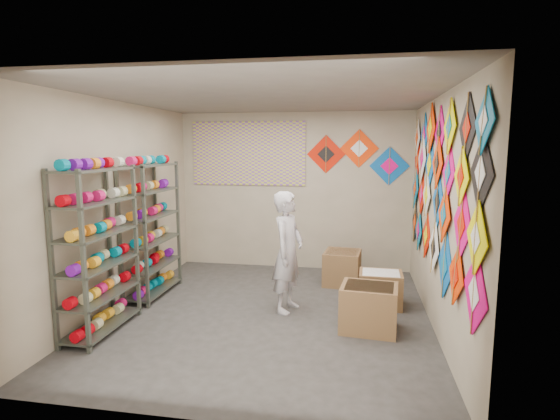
% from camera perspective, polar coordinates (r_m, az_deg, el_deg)
% --- Properties ---
extents(ground, '(4.50, 4.50, 0.00)m').
position_cam_1_polar(ground, '(5.73, -1.55, -13.39)').
color(ground, '#302D2A').
extents(room_walls, '(4.50, 4.50, 4.50)m').
position_cam_1_polar(room_walls, '(5.35, -1.61, 3.23)').
color(room_walls, tan).
rests_on(room_walls, ground).
extents(shelf_rack_front, '(0.40, 1.10, 1.90)m').
position_cam_1_polar(shelf_rack_front, '(5.34, -22.67, -4.96)').
color(shelf_rack_front, '#4C5147').
rests_on(shelf_rack_front, ground).
extents(shelf_rack_back, '(0.40, 1.10, 1.90)m').
position_cam_1_polar(shelf_rack_back, '(6.45, -16.46, -2.48)').
color(shelf_rack_back, '#4C5147').
rests_on(shelf_rack_back, ground).
extents(string_spools, '(0.12, 2.36, 0.12)m').
position_cam_1_polar(string_spools, '(5.87, -19.31, -2.70)').
color(string_spools, '#DF1361').
rests_on(string_spools, ground).
extents(kite_wall_display, '(0.05, 4.22, 2.11)m').
position_cam_1_polar(kite_wall_display, '(5.36, 19.73, 2.65)').
color(kite_wall_display, '#E00476').
rests_on(kite_wall_display, room_walls).
extents(back_wall_kites, '(1.70, 0.02, 0.94)m').
position_cam_1_polar(back_wall_kites, '(7.46, 10.15, 6.92)').
color(back_wall_kites, red).
rests_on(back_wall_kites, room_walls).
extents(poster, '(2.00, 0.01, 1.10)m').
position_cam_1_polar(poster, '(7.68, -4.16, 7.38)').
color(poster, '#7D499E').
rests_on(poster, room_walls).
extents(shopkeeper, '(0.75, 0.65, 1.56)m').
position_cam_1_polar(shopkeeper, '(5.62, 1.04, -5.47)').
color(shopkeeper, silver).
rests_on(shopkeeper, ground).
extents(carton_a, '(0.69, 0.59, 0.53)m').
position_cam_1_polar(carton_a, '(5.27, 11.52, -12.42)').
color(carton_a, brown).
rests_on(carton_a, ground).
extents(carton_b, '(0.57, 0.47, 0.46)m').
position_cam_1_polar(carton_b, '(6.07, 12.97, -10.03)').
color(carton_b, brown).
rests_on(carton_b, ground).
extents(carton_c, '(0.59, 0.64, 0.51)m').
position_cam_1_polar(carton_c, '(6.89, 8.12, -7.47)').
color(carton_c, brown).
rests_on(carton_c, ground).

